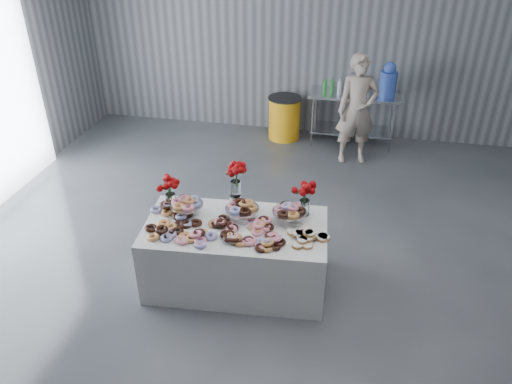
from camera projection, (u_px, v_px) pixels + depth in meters
ground at (261, 296)px, 5.36m from camera, size 9.00×9.00×0.00m
room_walls at (232, 46)px, 4.12m from camera, size 8.04×9.04×4.02m
display_table at (236, 254)px, 5.38m from camera, size 1.97×1.15×0.75m
prep_table at (353, 110)px, 8.36m from camera, size 1.50×0.60×0.90m
donut_mounds at (234, 225)px, 5.12m from camera, size 1.86×0.94×0.09m
cake_stand_left at (186, 203)px, 5.30m from camera, size 0.36×0.36×0.17m
cake_stand_mid at (242, 207)px, 5.24m from camera, size 0.36×0.36×0.17m
cake_stand_right at (290, 210)px, 5.18m from camera, size 0.36×0.36×0.17m
danish_pile at (307, 235)px, 4.95m from camera, size 0.48×0.48×0.11m
bouquet_left at (169, 185)px, 5.33m from camera, size 0.26×0.26×0.42m
bouquet_right at (305, 191)px, 5.22m from camera, size 0.26×0.26×0.42m
bouquet_center at (235, 177)px, 5.30m from camera, size 0.26×0.26×0.57m
water_jug at (388, 81)px, 8.01m from camera, size 0.28×0.28×0.55m
drink_bottles at (336, 86)px, 8.12m from camera, size 0.54×0.08×0.27m
person at (357, 110)px, 7.70m from camera, size 0.71×0.56×1.73m
trash_barrel at (284, 118)px, 8.69m from camera, size 0.58×0.58×0.75m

